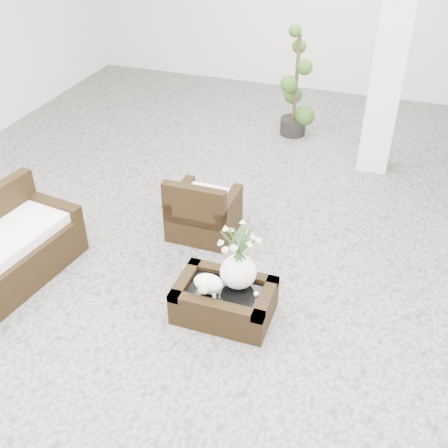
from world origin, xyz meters
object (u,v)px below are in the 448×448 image
(loveseat, at_px, (2,247))
(topiary, at_px, (296,83))
(armchair, at_px, (204,204))
(coffee_table, at_px, (224,302))

(loveseat, distance_m, topiary, 4.82)
(armchair, distance_m, loveseat, 2.16)
(armchair, height_order, topiary, topiary)
(coffee_table, xyz_separation_m, loveseat, (-2.25, -0.24, 0.26))
(coffee_table, distance_m, armchair, 1.40)
(loveseat, bearing_deg, armchair, -39.22)
(coffee_table, bearing_deg, armchair, 118.71)
(coffee_table, relative_size, loveseat, 0.57)
(armchair, bearing_deg, coffee_table, 118.98)
(armchair, relative_size, topiary, 0.46)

